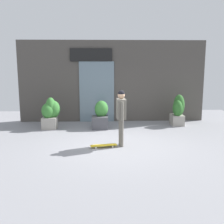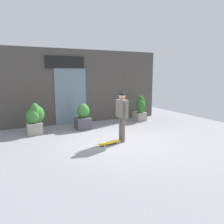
# 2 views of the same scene
# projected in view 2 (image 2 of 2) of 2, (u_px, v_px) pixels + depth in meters

# --- Properties ---
(ground_plane) EXTENTS (12.00, 12.00, 0.00)m
(ground_plane) POSITION_uv_depth(u_px,v_px,m) (116.00, 140.00, 7.90)
(ground_plane) COLOR gray
(building_facade) EXTENTS (7.92, 0.31, 3.45)m
(building_facade) POSITION_uv_depth(u_px,v_px,m) (83.00, 87.00, 10.71)
(building_facade) COLOR #4C4742
(building_facade) RESTS_ON ground_plane
(skateboarder) EXTENTS (0.28, 0.60, 1.72)m
(skateboarder) POSITION_uv_depth(u_px,v_px,m) (122.00, 112.00, 7.60)
(skateboarder) COLOR #666056
(skateboarder) RESTS_ON ground_plane
(skateboard) EXTENTS (0.83, 0.34, 0.08)m
(skateboard) POSITION_uv_depth(u_px,v_px,m) (110.00, 143.00, 7.41)
(skateboard) COLOR gold
(skateboard) RESTS_ON ground_plane
(planter_box_left) EXTENTS (0.53, 0.72, 1.25)m
(planter_box_left) POSITION_uv_depth(u_px,v_px,m) (140.00, 108.00, 11.18)
(planter_box_left) COLOR gray
(planter_box_left) RESTS_ON ground_plane
(planter_box_right) EXTENTS (0.69, 0.64, 1.21)m
(planter_box_right) POSITION_uv_depth(u_px,v_px,m) (35.00, 117.00, 8.66)
(planter_box_right) COLOR gray
(planter_box_right) RESTS_ON ground_plane
(planter_box_mid) EXTENTS (0.62, 0.67, 1.07)m
(planter_box_mid) POSITION_uv_depth(u_px,v_px,m) (83.00, 116.00, 9.47)
(planter_box_mid) COLOR #47474C
(planter_box_mid) RESTS_ON ground_plane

